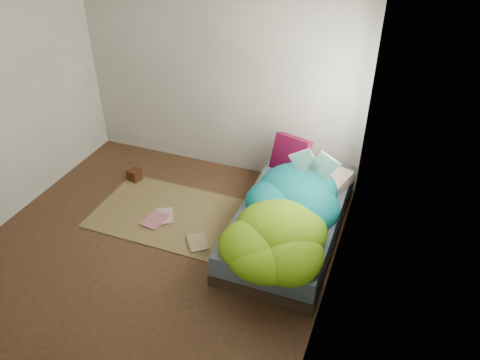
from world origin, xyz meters
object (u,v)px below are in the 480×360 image
(pillow_magenta, at_px, (291,155))
(floor_book_b, at_px, (147,217))
(open_book, at_px, (315,156))
(wooden_box, at_px, (135,175))
(floor_book_a, at_px, (154,217))
(bed, at_px, (290,221))

(pillow_magenta, relative_size, floor_book_b, 1.44)
(open_book, xyz_separation_m, wooden_box, (-2.20, -0.03, -0.73))
(pillow_magenta, height_order, wooden_box, pillow_magenta)
(pillow_magenta, distance_m, wooden_box, 1.96)
(floor_book_b, bearing_deg, floor_book_a, 31.28)
(bed, xyz_separation_m, floor_book_a, (-1.46, -0.30, -0.15))
(wooden_box, bearing_deg, floor_book_b, -49.66)
(bed, bearing_deg, pillow_magenta, 106.77)
(open_book, bearing_deg, wooden_box, 179.03)
(wooden_box, xyz_separation_m, floor_book_a, (0.60, -0.59, -0.06))
(open_book, height_order, wooden_box, open_book)
(bed, distance_m, floor_book_b, 1.58)
(open_book, relative_size, floor_book_a, 1.45)
(open_book, distance_m, floor_book_b, 1.96)
(wooden_box, distance_m, floor_book_b, 0.82)
(wooden_box, height_order, floor_book_a, wooden_box)
(pillow_magenta, distance_m, floor_book_a, 1.68)
(floor_book_a, bearing_deg, pillow_magenta, 8.70)
(wooden_box, bearing_deg, open_book, 0.82)
(bed, xyz_separation_m, floor_book_b, (-1.54, -0.33, -0.14))
(open_book, xyz_separation_m, floor_book_a, (-1.60, -0.62, -0.78))
(floor_book_a, bearing_deg, open_book, -8.08)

